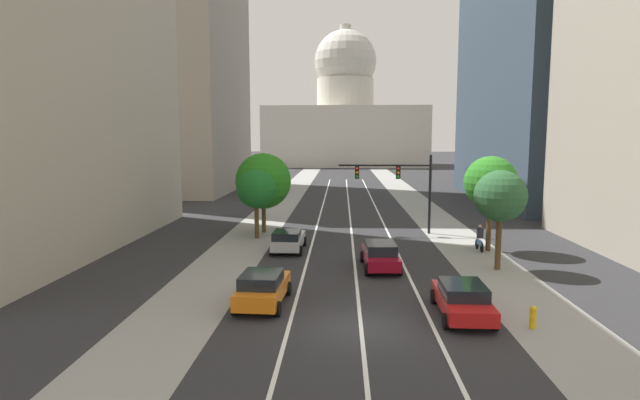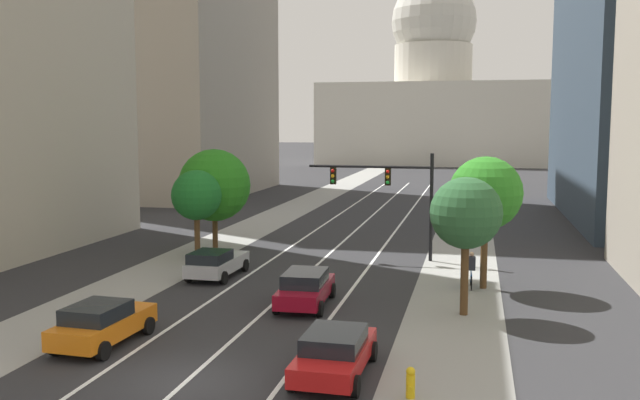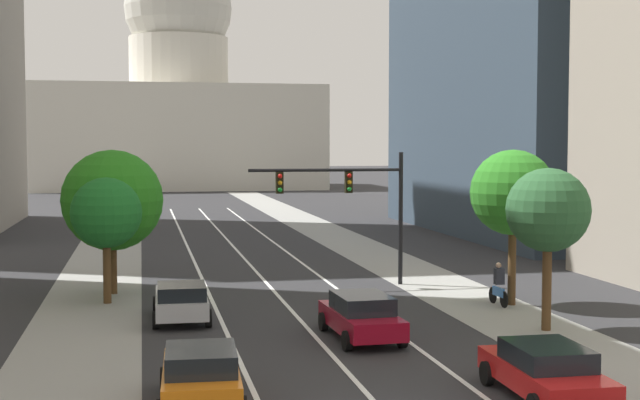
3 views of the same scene
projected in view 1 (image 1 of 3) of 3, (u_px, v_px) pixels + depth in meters
ground_plane at (348, 201)px, 59.62m from camera, size 400.00×400.00×0.00m
sidewalk_left at (278, 206)px, 54.99m from camera, size 3.93×130.00×0.01m
sidewalk_right at (421, 207)px, 54.34m from camera, size 3.93×130.00×0.01m
lane_stripe_left at (318, 222)px, 44.87m from camera, size 0.16×90.00×0.01m
lane_stripe_center at (350, 222)px, 44.75m from camera, size 0.16×90.00×0.01m
lane_stripe_right at (383, 222)px, 44.63m from camera, size 0.16×90.00×0.01m
office_tower_far_left at (162, 18)px, 69.19m from camera, size 19.76×25.70×46.63m
office_tower_far_right at (563, 7)px, 57.14m from camera, size 17.02×30.41×43.52m
capitol_building at (345, 118)px, 131.43m from camera, size 40.50×23.03×35.41m
car_red at (462, 299)px, 21.18m from camera, size 2.14×4.56×1.41m
car_crimson at (380, 255)px, 28.86m from camera, size 2.16×4.57×1.50m
car_silver at (288, 240)px, 33.26m from camera, size 2.10×4.41×1.46m
car_orange at (263, 288)px, 22.56m from camera, size 2.21×4.36×1.53m
traffic_signal_mast at (400, 180)px, 39.01m from camera, size 7.06×0.39×6.04m
fire_hydrant at (533, 317)px, 19.87m from camera, size 0.26×0.35×0.91m
cyclist at (480, 238)px, 33.34m from camera, size 0.37×1.70×1.72m
street_tree_near_left at (256, 189)px, 37.19m from camera, size 2.83×2.83×5.08m
street_tree_mid_right at (500, 197)px, 28.25m from camera, size 2.88×2.88×5.60m
street_tree_mid_left at (263, 181)px, 39.42m from camera, size 4.30×4.30×6.17m
street_tree_near_right at (491, 183)px, 32.89m from camera, size 3.39×3.39×6.19m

